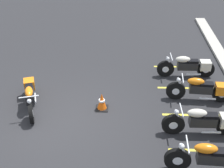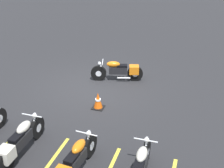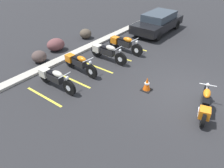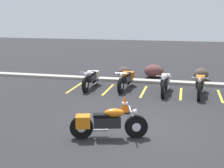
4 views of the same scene
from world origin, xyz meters
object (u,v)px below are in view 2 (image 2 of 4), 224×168
at_px(parked_bike_1, 74,162).
at_px(traffic_cone, 98,101).
at_px(motorcycle_orange_featured, 119,70).
at_px(parked_bike_2, 20,142).

relative_size(parked_bike_1, traffic_cone, 3.70).
distance_m(motorcycle_orange_featured, parked_bike_2, 5.55).
bearing_deg(motorcycle_orange_featured, parked_bike_2, 61.42).
bearing_deg(parked_bike_1, traffic_cone, 14.59).
relative_size(parked_bike_1, parked_bike_2, 0.98).
distance_m(motorcycle_orange_featured, parked_bike_1, 5.74).
bearing_deg(traffic_cone, motorcycle_orange_featured, -92.26).
relative_size(motorcycle_orange_featured, parked_bike_2, 0.93).
bearing_deg(traffic_cone, parked_bike_1, 99.79).
bearing_deg(parked_bike_1, parked_bike_2, 84.76).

